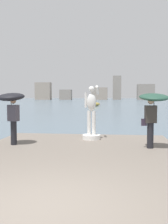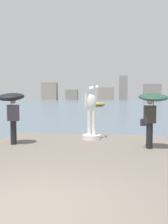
{
  "view_description": "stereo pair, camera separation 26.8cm",
  "coord_description": "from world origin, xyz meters",
  "px_view_note": "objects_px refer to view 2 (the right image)",
  "views": [
    {
      "loc": [
        1.13,
        -3.95,
        2.21
      ],
      "look_at": [
        0.0,
        6.31,
        1.55
      ],
      "focal_mm": 40.61,
      "sensor_mm": 36.0,
      "label": 1
    },
    {
      "loc": [
        1.4,
        -3.92,
        2.21
      ],
      "look_at": [
        0.0,
        6.31,
        1.55
      ],
      "focal_mm": 40.61,
      "sensor_mm": 36.0,
      "label": 2
    }
  ],
  "objects_px": {
    "onlooker_left": "(12,103)",
    "onlooker_right": "(152,105)",
    "boat_leftward": "(99,104)",
    "statue_white_figure": "(92,120)"
  },
  "relations": [
    {
      "from": "onlooker_left",
      "to": "boat_leftward",
      "type": "bearing_deg",
      "value": 90.22
    },
    {
      "from": "onlooker_right",
      "to": "boat_leftward",
      "type": "relative_size",
      "value": 0.48
    },
    {
      "from": "onlooker_right",
      "to": "onlooker_left",
      "type": "bearing_deg",
      "value": 179.04
    },
    {
      "from": "onlooker_left",
      "to": "onlooker_right",
      "type": "distance_m",
      "value": 5.09
    },
    {
      "from": "statue_white_figure",
      "to": "onlooker_left",
      "type": "relative_size",
      "value": 1.14
    },
    {
      "from": "statue_white_figure",
      "to": "onlooker_left",
      "type": "bearing_deg",
      "value": -152.67
    },
    {
      "from": "onlooker_right",
      "to": "boat_leftward",
      "type": "xyz_separation_m",
      "value": [
        -5.26,
        45.15,
        -1.46
      ]
    },
    {
      "from": "onlooker_left",
      "to": "boat_leftward",
      "type": "distance_m",
      "value": 45.09
    },
    {
      "from": "boat_leftward",
      "to": "statue_white_figure",
      "type": "bearing_deg",
      "value": -86.05
    },
    {
      "from": "statue_white_figure",
      "to": "boat_leftward",
      "type": "xyz_separation_m",
      "value": [
        -3.01,
        43.59,
        -0.79
      ]
    }
  ]
}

